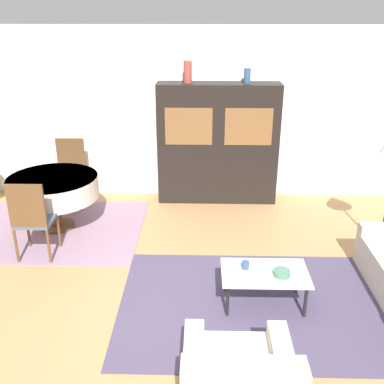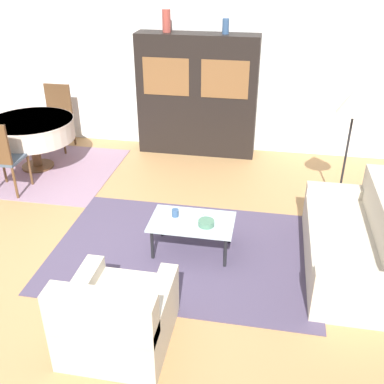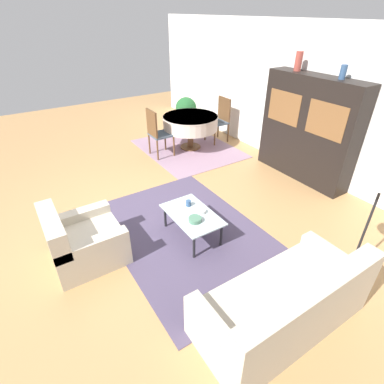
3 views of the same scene
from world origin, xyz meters
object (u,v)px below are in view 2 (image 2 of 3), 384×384
Objects in this scene: floor_lamp at (355,105)px; bowl_small at (198,214)px; coffee_table at (192,224)px; armchair at (117,318)px; display_cabinet at (197,96)px; dining_table at (32,130)px; bowl at (206,223)px; vase_short at (226,26)px; dining_chair_far at (57,113)px; cup at (175,213)px; vase_tall at (166,21)px; couch at (354,244)px; dining_chair_near at (0,154)px.

floor_lamp is 13.32× the size of bowl_small.
coffee_table is 2.34m from floor_lamp.
bowl_small is at bearing 74.99° from armchair.
display_cabinet is 1.51× the size of dining_table.
bowl is 0.81× the size of vase_short.
coffee_table is 3.77m from dining_chair_far.
cup is 0.26× the size of vase_tall.
bowl_small is at bearing -88.68° from vase_short.
cup is (2.54, -1.65, -0.18)m from dining_table.
floor_lamp reaches higher than coffee_table.
bowl_small is 3.27m from vase_tall.
vase_short is at bearing 86.13° from cup.
floor_lamp is (2.12, -1.56, 0.46)m from display_cabinet.
couch is 1.65m from floor_lamp.
dining_chair_far is 0.64× the size of floor_lamp.
vase_tall reaches higher than coffee_table.
dining_chair_near reaches higher than couch.
dining_table is at bearing 147.07° from cup.
bowl is 3.26m from vase_short.
armchair is at bearing -82.92° from vase_tall.
dining_chair_near is at bearing 162.69° from cup.
armchair is at bearing -127.62° from floor_lamp.
coffee_table is 0.56× the size of floor_lamp.
armchair is at bearing -44.10° from dining_chair_near.
bowl is (2.91, -1.77, -0.20)m from dining_table.
armchair is 0.84× the size of dining_chair_far.
armchair is 3.96m from dining_table.
cup reaches higher than bowl.
dining_chair_near is at bearing 162.50° from bowl.
coffee_table is at bearing -89.67° from vase_short.
armchair is 0.70× the size of dining_table.
dining_chair_far is 12.29× the size of cup.
couch is 5.66× the size of vase_tall.
coffee_table is at bearing -81.27° from display_cabinet.
bowl_small is (0.25, 0.06, -0.02)m from cup.
coffee_table is 0.88× the size of dining_chair_far.
vase_short is (0.88, 0.00, -0.05)m from vase_tall.
cup is (2.54, -0.79, -0.15)m from dining_chair_near.
dining_chair_far is at bearing -173.09° from vase_tall.
couch is 4.78m from dining_table.
vase_tall is at bearing 107.82° from coffee_table.
cup is 0.25m from bowl_small.
floor_lamp is 2.42m from cup.
bowl_small is at bearing -14.79° from dining_chair_near.
coffee_table is (-1.71, -0.02, 0.06)m from couch.
display_cabinet reaches higher than dining_table.
display_cabinet is 10.81× the size of bowl.
bowl_small is at bearing -29.70° from dining_table.
coffee_table is 0.19m from bowl.
vase_tall is (-0.90, 2.79, 1.70)m from coffee_table.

